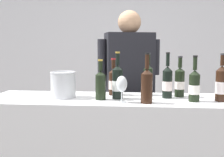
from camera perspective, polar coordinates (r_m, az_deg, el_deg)
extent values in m
cube|color=white|center=(4.62, 3.94, 6.92)|extent=(8.00, 0.10, 2.80)
cylinder|color=black|center=(2.00, -2.41, -1.86)|extent=(0.08, 0.08, 0.18)
cone|color=black|center=(1.98, -2.43, 1.18)|extent=(0.08, 0.08, 0.03)
cylinder|color=black|center=(1.98, -2.43, 2.65)|extent=(0.03, 0.03, 0.07)
cylinder|color=#B79333|center=(1.98, -2.44, 3.85)|extent=(0.03, 0.03, 0.01)
cylinder|color=black|center=(2.18, 13.99, -1.11)|extent=(0.07, 0.07, 0.20)
cone|color=black|center=(2.16, 14.07, 1.87)|extent=(0.07, 0.07, 0.03)
cylinder|color=black|center=(2.16, 14.11, 3.25)|extent=(0.03, 0.03, 0.08)
cylinder|color=#333338|center=(2.16, 14.15, 4.44)|extent=(0.03, 0.03, 0.01)
cylinder|color=white|center=(2.18, 13.98, -1.37)|extent=(0.08, 0.08, 0.06)
cylinder|color=black|center=(2.01, 16.87, -1.95)|extent=(0.08, 0.08, 0.19)
cone|color=black|center=(2.00, 16.98, 1.23)|extent=(0.08, 0.08, 0.03)
cylinder|color=black|center=(2.00, 17.04, 3.01)|extent=(0.03, 0.03, 0.09)
cylinder|color=black|center=(1.99, 17.09, 4.48)|extent=(0.03, 0.03, 0.01)
cylinder|color=white|center=(2.02, 16.86, -2.22)|extent=(0.08, 0.08, 0.07)
cylinder|color=black|center=(2.08, 21.93, -1.49)|extent=(0.08, 0.08, 0.22)
cone|color=black|center=(2.07, 22.09, 1.99)|extent=(0.08, 0.08, 0.04)
cylinder|color=black|center=(2.07, 22.16, 3.54)|extent=(0.03, 0.03, 0.08)
cylinder|color=#333338|center=(2.07, 22.21, 4.75)|extent=(0.03, 0.03, 0.01)
cylinder|color=silver|center=(2.09, 21.92, -1.79)|extent=(0.08, 0.08, 0.09)
cylinder|color=black|center=(2.03, 1.17, -1.20)|extent=(0.08, 0.08, 0.22)
cone|color=black|center=(2.02, 1.18, 2.35)|extent=(0.08, 0.08, 0.03)
cylinder|color=black|center=(2.01, 1.19, 4.07)|extent=(0.03, 0.03, 0.09)
cylinder|color=#B79333|center=(2.01, 1.19, 5.49)|extent=(0.03, 0.03, 0.01)
cylinder|color=silver|center=(2.03, 1.17, -1.51)|extent=(0.08, 0.08, 0.08)
cylinder|color=black|center=(2.19, 0.30, -1.09)|extent=(0.08, 0.08, 0.18)
cone|color=black|center=(2.18, 0.30, 1.70)|extent=(0.08, 0.08, 0.03)
cylinder|color=black|center=(2.17, 0.30, 3.03)|extent=(0.03, 0.03, 0.07)
cylinder|color=maroon|center=(2.17, 0.30, 4.12)|extent=(0.04, 0.04, 0.01)
cylinder|color=silver|center=(2.19, 0.30, -1.33)|extent=(0.08, 0.08, 0.07)
cylinder|color=black|center=(1.88, 7.29, -2.10)|extent=(0.08, 0.08, 0.20)
cone|color=black|center=(1.87, 7.35, 1.48)|extent=(0.08, 0.08, 0.03)
cylinder|color=black|center=(1.87, 7.38, 3.51)|extent=(0.03, 0.03, 0.10)
cylinder|color=black|center=(1.86, 7.40, 5.20)|extent=(0.03, 0.03, 0.01)
cylinder|color=black|center=(2.19, 7.57, -0.72)|extent=(0.07, 0.07, 0.21)
cone|color=black|center=(2.18, 7.62, 2.51)|extent=(0.07, 0.07, 0.03)
cylinder|color=black|center=(2.18, 7.65, 3.99)|extent=(0.03, 0.03, 0.08)
cylinder|color=#333338|center=(2.17, 7.67, 5.19)|extent=(0.03, 0.03, 0.01)
cylinder|color=black|center=(2.10, 11.51, -1.25)|extent=(0.07, 0.07, 0.20)
cone|color=black|center=(2.09, 11.59, 2.03)|extent=(0.07, 0.07, 0.04)
cylinder|color=black|center=(2.08, 11.63, 3.81)|extent=(0.03, 0.03, 0.09)
cylinder|color=black|center=(2.08, 11.67, 5.26)|extent=(0.03, 0.03, 0.01)
cylinder|color=white|center=(2.10, 11.51, -1.53)|extent=(0.07, 0.07, 0.07)
cylinder|color=silver|center=(1.91, 2.03, -4.95)|extent=(0.07, 0.07, 0.00)
cylinder|color=silver|center=(1.90, 2.04, -3.80)|extent=(0.01, 0.01, 0.07)
ellipsoid|color=silver|center=(1.89, 2.05, -1.16)|extent=(0.08, 0.08, 0.11)
ellipsoid|color=maroon|center=(1.89, 2.05, -1.75)|extent=(0.06, 0.06, 0.04)
cylinder|color=silver|center=(2.11, -10.21, -1.40)|extent=(0.19, 0.19, 0.19)
torus|color=silver|center=(2.10, -10.26, 1.28)|extent=(0.20, 0.20, 0.01)
cube|color=black|center=(2.74, 3.49, -13.09)|extent=(0.45, 0.34, 0.91)
cube|color=black|center=(2.59, 3.61, 2.85)|extent=(0.49, 0.35, 0.60)
sphere|color=tan|center=(2.59, 3.67, 11.72)|extent=(0.22, 0.22, 0.22)
cylinder|color=black|center=(2.66, 9.10, 4.45)|extent=(0.08, 0.08, 0.34)
cylinder|color=black|center=(2.53, -2.14, 4.42)|extent=(0.08, 0.08, 0.34)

